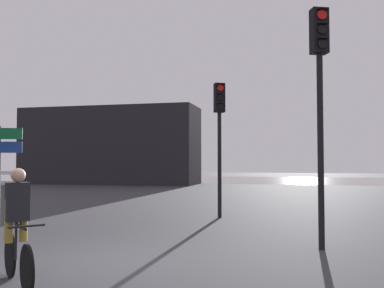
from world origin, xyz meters
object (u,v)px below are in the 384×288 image
Objects in this scene: distant_building at (110,146)px; traffic_light_near_right at (320,82)px; cyclist at (17,226)px; traffic_light_center at (219,123)px.

distant_building is 2.87× the size of traffic_light_near_right.
traffic_light_near_right is at bearing -56.62° from distant_building.
cyclist is (-4.26, -3.48, -2.46)m from traffic_light_near_right.
traffic_light_center is at bearing -148.57° from cyclist.
distant_building is 8.42× the size of cyclist.
distant_building is at bearing -78.86° from traffic_light_near_right.
traffic_light_near_right is (2.74, -4.22, 0.40)m from traffic_light_center.
traffic_light_near_right is at bearing 99.04° from traffic_light_center.
cyclist is (-1.51, -7.71, -2.07)m from traffic_light_center.
traffic_light_near_right is 6.03m from cyclist.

